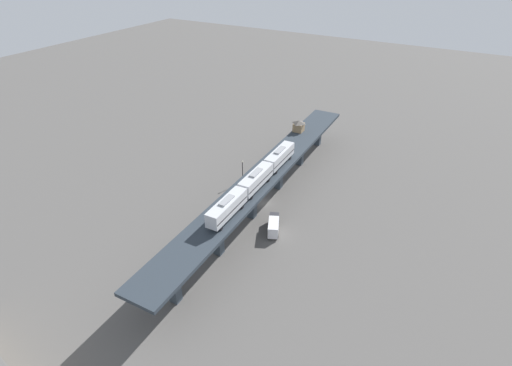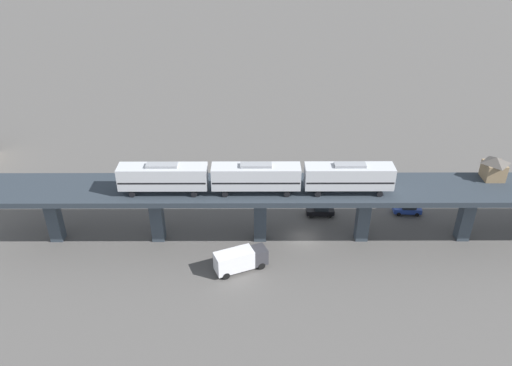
% 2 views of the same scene
% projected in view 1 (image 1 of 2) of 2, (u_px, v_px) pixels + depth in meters
% --- Properties ---
extents(ground_plane, '(400.00, 400.00, 0.00)m').
position_uv_depth(ground_plane, '(264.00, 203.00, 102.58)').
color(ground_plane, '#514F4C').
extents(elevated_viaduct, '(11.09, 92.21, 8.86)m').
position_uv_depth(elevated_viaduct, '(265.00, 178.00, 98.75)').
color(elevated_viaduct, '#283039').
rests_on(elevated_viaduct, ground).
extents(subway_train, '(3.92, 37.27, 4.45)m').
position_uv_depth(subway_train, '(256.00, 179.00, 90.70)').
color(subway_train, silver).
rests_on(subway_train, elevated_viaduct).
extents(signal_hut, '(3.31, 3.31, 3.40)m').
position_uv_depth(signal_hut, '(299.00, 126.00, 118.21)').
color(signal_hut, '#8C7251').
rests_on(signal_hut, elevated_viaduct).
extents(street_car_black, '(2.06, 4.46, 1.89)m').
position_uv_depth(street_car_black, '(249.00, 188.00, 106.96)').
color(street_car_black, black).
rests_on(street_car_black, ground).
extents(street_car_blue, '(2.02, 4.44, 1.89)m').
position_uv_depth(street_car_blue, '(271.00, 165.00, 117.67)').
color(street_car_blue, '#233D93').
rests_on(street_car_blue, ground).
extents(delivery_truck, '(5.03, 7.49, 3.20)m').
position_uv_depth(delivery_truck, '(274.00, 225.00, 91.83)').
color(delivery_truck, '#333338').
rests_on(delivery_truck, ground).
extents(street_lamp, '(0.44, 0.44, 6.94)m').
position_uv_depth(street_lamp, '(242.00, 170.00, 108.87)').
color(street_lamp, black).
rests_on(street_lamp, ground).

